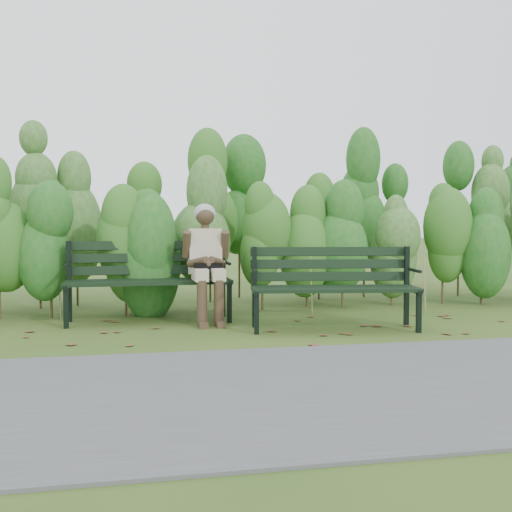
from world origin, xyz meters
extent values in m
plane|color=#304A1A|center=(0.00, 0.00, 0.00)|extent=(80.00, 80.00, 0.00)
cube|color=#474749|center=(0.00, -2.20, 0.01)|extent=(60.00, 2.50, 0.01)
cylinder|color=#47381E|center=(-2.75, 1.30, 0.40)|extent=(0.03, 0.03, 0.80)
ellipsoid|color=#427023|center=(-2.75, 1.30, 1.04)|extent=(0.64, 0.64, 1.44)
cylinder|color=#47381E|center=(-2.14, 1.30, 0.40)|extent=(0.03, 0.03, 0.80)
ellipsoid|color=#427023|center=(-2.14, 1.30, 1.04)|extent=(0.64, 0.64, 1.44)
cylinder|color=#47381E|center=(-1.53, 1.30, 0.40)|extent=(0.03, 0.03, 0.80)
ellipsoid|color=#427023|center=(-1.53, 1.30, 1.04)|extent=(0.64, 0.64, 1.44)
cylinder|color=#47381E|center=(-0.92, 1.30, 0.40)|extent=(0.03, 0.03, 0.80)
ellipsoid|color=#427023|center=(-0.92, 1.30, 1.04)|extent=(0.64, 0.64, 1.44)
cylinder|color=#47381E|center=(-0.31, 1.30, 0.40)|extent=(0.03, 0.03, 0.80)
ellipsoid|color=#427023|center=(-0.31, 1.30, 1.04)|extent=(0.64, 0.64, 1.44)
cylinder|color=#47381E|center=(0.31, 1.30, 0.40)|extent=(0.03, 0.03, 0.80)
ellipsoid|color=#427023|center=(0.31, 1.30, 1.04)|extent=(0.64, 0.64, 1.44)
cylinder|color=#47381E|center=(0.92, 1.30, 0.40)|extent=(0.03, 0.03, 0.80)
ellipsoid|color=#427023|center=(0.92, 1.30, 1.04)|extent=(0.64, 0.64, 1.44)
cylinder|color=#47381E|center=(1.53, 1.30, 0.40)|extent=(0.03, 0.03, 0.80)
ellipsoid|color=#427023|center=(1.53, 1.30, 1.04)|extent=(0.64, 0.64, 1.44)
cylinder|color=#47381E|center=(2.14, 1.30, 0.40)|extent=(0.03, 0.03, 0.80)
ellipsoid|color=#427023|center=(2.14, 1.30, 1.04)|extent=(0.64, 0.64, 1.44)
cylinder|color=#47381E|center=(2.75, 1.30, 0.40)|extent=(0.03, 0.03, 0.80)
ellipsoid|color=#427023|center=(2.75, 1.30, 1.04)|extent=(0.64, 0.64, 1.44)
cylinder|color=#47381E|center=(3.36, 1.30, 0.40)|extent=(0.03, 0.03, 0.80)
ellipsoid|color=#427023|center=(3.36, 1.30, 1.04)|extent=(0.64, 0.64, 1.44)
cylinder|color=#47381E|center=(-2.69, 2.30, 0.55)|extent=(0.04, 0.04, 1.10)
ellipsoid|color=#185D1D|center=(-2.69, 2.30, 1.43)|extent=(0.70, 0.70, 1.98)
cylinder|color=#47381E|center=(-1.92, 2.30, 0.55)|extent=(0.04, 0.04, 1.10)
ellipsoid|color=#185D1D|center=(-1.92, 2.30, 1.43)|extent=(0.70, 0.70, 1.98)
cylinder|color=#47381E|center=(-1.15, 2.30, 0.55)|extent=(0.04, 0.04, 1.10)
ellipsoid|color=#185D1D|center=(-1.15, 2.30, 1.43)|extent=(0.70, 0.70, 1.98)
cylinder|color=#47381E|center=(-0.38, 2.30, 0.55)|extent=(0.04, 0.04, 1.10)
ellipsoid|color=#185D1D|center=(-0.38, 2.30, 1.43)|extent=(0.70, 0.70, 1.98)
cylinder|color=#47381E|center=(0.38, 2.30, 0.55)|extent=(0.04, 0.04, 1.10)
ellipsoid|color=#185D1D|center=(0.38, 2.30, 1.43)|extent=(0.70, 0.70, 1.98)
cylinder|color=#47381E|center=(1.15, 2.30, 0.55)|extent=(0.04, 0.04, 1.10)
ellipsoid|color=#185D1D|center=(1.15, 2.30, 1.43)|extent=(0.70, 0.70, 1.98)
cylinder|color=#47381E|center=(1.92, 2.30, 0.55)|extent=(0.04, 0.04, 1.10)
ellipsoid|color=#185D1D|center=(1.92, 2.30, 1.43)|extent=(0.70, 0.70, 1.98)
cylinder|color=#47381E|center=(2.69, 2.30, 0.55)|extent=(0.04, 0.04, 1.10)
ellipsoid|color=#185D1D|center=(2.69, 2.30, 1.43)|extent=(0.70, 0.70, 1.98)
cylinder|color=#47381E|center=(3.46, 2.30, 0.55)|extent=(0.04, 0.04, 1.10)
ellipsoid|color=#185D1D|center=(3.46, 2.30, 1.43)|extent=(0.70, 0.70, 1.98)
cylinder|color=#47381E|center=(4.22, 2.30, 0.55)|extent=(0.04, 0.04, 1.10)
ellipsoid|color=#185D1D|center=(4.22, 2.30, 1.43)|extent=(0.70, 0.70, 1.98)
cube|color=brown|center=(-0.86, -1.13, 0.00)|extent=(0.10, 0.11, 0.01)
cube|color=brown|center=(2.04, -0.64, 0.00)|extent=(0.10, 0.11, 0.01)
cube|color=brown|center=(1.68, 0.60, 0.00)|extent=(0.09, 0.07, 0.01)
cube|color=brown|center=(2.70, 0.33, 0.00)|extent=(0.11, 0.11, 0.01)
cube|color=brown|center=(2.23, -0.42, 0.00)|extent=(0.09, 0.08, 0.01)
cube|color=brown|center=(-1.23, 0.92, 0.00)|extent=(0.11, 0.11, 0.01)
cube|color=brown|center=(1.89, 0.80, 0.00)|extent=(0.10, 0.08, 0.01)
cube|color=brown|center=(-0.46, -0.59, 0.00)|extent=(0.11, 0.11, 0.01)
cube|color=brown|center=(-2.25, -0.72, 0.00)|extent=(0.10, 0.09, 0.01)
cube|color=brown|center=(2.60, 0.17, 0.00)|extent=(0.11, 0.11, 0.01)
cube|color=brown|center=(-1.40, 0.02, 0.00)|extent=(0.10, 0.11, 0.01)
cube|color=brown|center=(0.17, -0.23, 0.00)|extent=(0.10, 0.11, 0.01)
cube|color=brown|center=(2.85, 0.80, 0.00)|extent=(0.11, 0.11, 0.01)
cube|color=brown|center=(-1.98, 0.18, 0.00)|extent=(0.11, 0.11, 0.01)
cube|color=brown|center=(-0.11, -0.45, 0.00)|extent=(0.11, 0.11, 0.01)
cube|color=brown|center=(0.92, -0.54, 0.00)|extent=(0.09, 0.07, 0.01)
cube|color=brown|center=(0.11, -0.03, 0.00)|extent=(0.11, 0.10, 0.01)
cube|color=brown|center=(0.62, -0.05, 0.00)|extent=(0.10, 0.11, 0.01)
cube|color=brown|center=(2.77, 0.58, 0.00)|extent=(0.08, 0.10, 0.01)
cube|color=brown|center=(-1.98, -0.55, 0.00)|extent=(0.11, 0.10, 0.01)
cube|color=brown|center=(-1.90, 0.83, 0.00)|extent=(0.11, 0.10, 0.01)
cube|color=brown|center=(-0.35, -0.33, 0.00)|extent=(0.11, 0.11, 0.01)
cube|color=brown|center=(2.01, -0.65, 0.00)|extent=(0.10, 0.09, 0.01)
cube|color=brown|center=(0.19, -0.28, 0.00)|extent=(0.11, 0.11, 0.01)
cube|color=brown|center=(-1.51, 0.19, 0.00)|extent=(0.09, 0.07, 0.01)
cube|color=brown|center=(-0.53, -1.07, 0.00)|extent=(0.10, 0.08, 0.01)
cube|color=brown|center=(-1.40, 0.29, 0.00)|extent=(0.11, 0.10, 0.01)
cube|color=brown|center=(-0.58, 0.53, 0.00)|extent=(0.09, 0.07, 0.01)
cube|color=black|center=(-1.13, 0.56, 0.45)|extent=(1.82, 0.14, 0.04)
cube|color=black|center=(-1.13, 0.69, 0.45)|extent=(1.82, 0.14, 0.04)
cube|color=black|center=(-1.13, 0.81, 0.45)|extent=(1.82, 0.14, 0.04)
cube|color=black|center=(-1.13, 0.94, 0.45)|extent=(1.82, 0.14, 0.04)
cube|color=black|center=(-1.14, 1.03, 0.57)|extent=(1.82, 0.09, 0.11)
cube|color=black|center=(-1.14, 1.05, 0.71)|extent=(1.82, 0.09, 0.11)
cube|color=black|center=(-1.14, 1.06, 0.85)|extent=(1.82, 0.09, 0.11)
cube|color=black|center=(-1.99, 0.53, 0.23)|extent=(0.05, 0.05, 0.45)
cube|color=black|center=(-2.00, 0.97, 0.45)|extent=(0.05, 0.05, 0.91)
cube|color=black|center=(-2.00, 0.74, 0.43)|extent=(0.06, 0.51, 0.04)
cylinder|color=black|center=(-2.00, 0.69, 0.66)|extent=(0.04, 0.38, 0.04)
cube|color=black|center=(-0.26, 0.56, 0.23)|extent=(0.05, 0.05, 0.45)
cube|color=black|center=(-0.27, 1.00, 0.45)|extent=(0.05, 0.05, 0.91)
cube|color=black|center=(-0.26, 0.76, 0.43)|extent=(0.06, 0.51, 0.04)
cylinder|color=black|center=(-0.26, 0.71, 0.66)|extent=(0.04, 0.38, 0.04)
cube|color=black|center=(0.71, -0.29, 0.43)|extent=(1.71, 0.35, 0.04)
cube|color=black|center=(0.73, -0.18, 0.43)|extent=(1.71, 0.35, 0.04)
cube|color=black|center=(0.74, -0.06, 0.43)|extent=(1.71, 0.35, 0.04)
cube|color=black|center=(0.76, 0.06, 0.43)|extent=(1.71, 0.35, 0.04)
cube|color=black|center=(0.77, 0.15, 0.53)|extent=(1.70, 0.30, 0.10)
cube|color=black|center=(0.77, 0.16, 0.67)|extent=(1.70, 0.30, 0.10)
cube|color=black|center=(0.78, 0.17, 0.80)|extent=(1.70, 0.30, 0.10)
cube|color=black|center=(-0.10, -0.19, 0.21)|extent=(0.05, 0.05, 0.43)
cube|color=black|center=(-0.04, 0.22, 0.43)|extent=(0.05, 0.05, 0.86)
cube|color=black|center=(-0.08, 0.00, 0.41)|extent=(0.12, 0.48, 0.04)
cylinder|color=black|center=(-0.08, -0.05, 0.62)|extent=(0.09, 0.36, 0.03)
cube|color=black|center=(1.52, -0.42, 0.21)|extent=(0.05, 0.05, 0.43)
cube|color=black|center=(1.58, -0.02, 0.43)|extent=(0.05, 0.05, 0.86)
cube|color=black|center=(1.54, -0.24, 0.41)|extent=(0.12, 0.48, 0.04)
cylinder|color=black|center=(1.54, -0.28, 0.62)|extent=(0.09, 0.36, 0.03)
cube|color=beige|center=(-0.59, 0.54, 0.55)|extent=(0.15, 0.43, 0.13)
cube|color=beige|center=(-0.40, 0.55, 0.55)|extent=(0.15, 0.43, 0.13)
cylinder|color=#423020|center=(-0.58, 0.37, 0.25)|extent=(0.11, 0.11, 0.49)
cylinder|color=#423020|center=(-0.40, 0.37, 0.25)|extent=(0.11, 0.11, 0.49)
cube|color=#423020|center=(-0.58, 0.29, 0.03)|extent=(0.10, 0.21, 0.06)
cube|color=#423020|center=(-0.40, 0.29, 0.03)|extent=(0.10, 0.21, 0.06)
cube|color=beige|center=(-0.50, 0.82, 0.78)|extent=(0.37, 0.26, 0.53)
cylinder|color=#423020|center=(-0.50, 0.80, 1.06)|extent=(0.09, 0.09, 0.10)
sphere|color=#423020|center=(-0.50, 0.79, 1.19)|extent=(0.21, 0.21, 0.21)
ellipsoid|color=gray|center=(-0.50, 0.82, 1.21)|extent=(0.25, 0.23, 0.22)
cylinder|color=#423020|center=(-0.71, 0.74, 0.87)|extent=(0.10, 0.21, 0.32)
cylinder|color=#423020|center=(-0.28, 0.74, 0.87)|extent=(0.10, 0.21, 0.32)
cylinder|color=#423020|center=(-0.60, 0.60, 0.68)|extent=(0.24, 0.27, 0.14)
cylinder|color=#423020|center=(-0.39, 0.61, 0.68)|extent=(0.23, 0.27, 0.14)
sphere|color=#423020|center=(-0.49, 0.54, 0.66)|extent=(0.11, 0.11, 0.11)
cube|color=black|center=(-0.49, 0.56, 0.59)|extent=(0.31, 0.13, 0.16)
camera|label=1|loc=(-1.28, -5.96, 1.09)|focal=42.00mm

